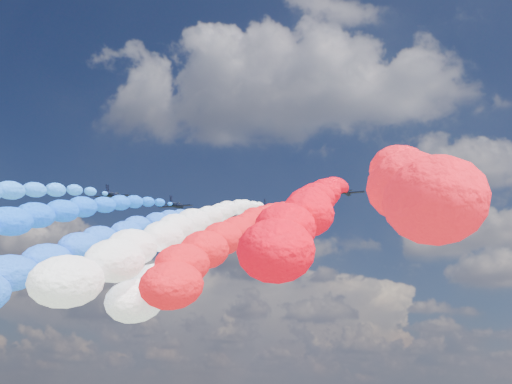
# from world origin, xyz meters

# --- Properties ---
(jet_0) EXTENTS (9.24, 12.38, 5.08)m
(jet_0) POSITION_xyz_m (-33.93, -6.61, 105.45)
(jet_0) COLOR black
(jet_1) EXTENTS (8.83, 12.08, 5.08)m
(jet_1) POSITION_xyz_m (-21.42, 4.60, 105.45)
(jet_1) COLOR black
(trail_1) EXTENTS (5.80, 101.65, 42.06)m
(trail_1) POSITION_xyz_m (-21.42, -48.19, 86.24)
(trail_1) COLOR blue
(jet_2) EXTENTS (8.97, 12.18, 5.08)m
(jet_2) POSITION_xyz_m (-12.50, 16.71, 105.45)
(jet_2) COLOR black
(trail_2) EXTENTS (5.80, 101.65, 42.06)m
(trail_2) POSITION_xyz_m (-12.50, -36.08, 86.24)
(trail_2) COLOR blue
(jet_3) EXTENTS (8.78, 12.05, 5.08)m
(jet_3) POSITION_xyz_m (1.52, 12.56, 105.45)
(jet_3) COLOR black
(trail_3) EXTENTS (5.80, 101.65, 42.06)m
(trail_3) POSITION_xyz_m (1.52, -40.23, 86.24)
(trail_3) COLOR white
(jet_4) EXTENTS (9.08, 12.26, 5.08)m
(jet_4) POSITION_xyz_m (1.48, 26.11, 105.45)
(jet_4) COLOR black
(trail_4) EXTENTS (5.80, 101.65, 42.06)m
(trail_4) POSITION_xyz_m (1.48, -26.67, 86.24)
(trail_4) COLOR white
(jet_5) EXTENTS (8.83, 12.08, 5.08)m
(jet_5) POSITION_xyz_m (9.60, 15.84, 105.45)
(jet_5) COLOR black
(trail_5) EXTENTS (5.80, 101.65, 42.06)m
(trail_5) POSITION_xyz_m (9.60, -36.94, 86.24)
(trail_5) COLOR red
(jet_6) EXTENTS (9.34, 12.44, 5.08)m
(jet_6) POSITION_xyz_m (23.01, 2.91, 105.45)
(jet_6) COLOR black
(trail_6) EXTENTS (5.80, 101.65, 42.06)m
(trail_6) POSITION_xyz_m (23.01, -49.88, 86.24)
(trail_6) COLOR red
(jet_7) EXTENTS (9.00, 12.20, 5.08)m
(jet_7) POSITION_xyz_m (33.20, -6.56, 105.45)
(jet_7) COLOR black
(trail_7) EXTENTS (5.80, 101.65, 42.06)m
(trail_7) POSITION_xyz_m (33.20, -59.35, 86.24)
(trail_7) COLOR #FB1321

